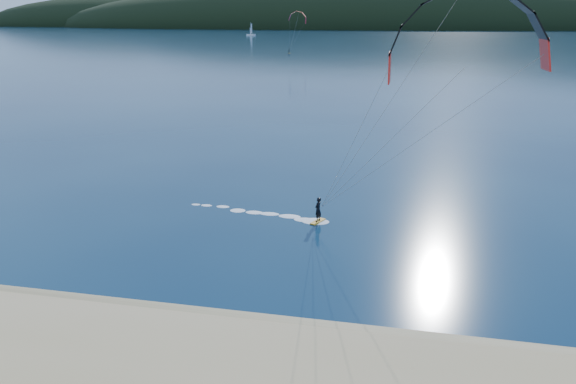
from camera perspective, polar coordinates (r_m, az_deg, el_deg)
The scene contains 6 objects.
ground at distance 24.09m, azimuth -14.39°, elevation -18.14°, with size 1800.00×1800.00×0.00m, color #08203D.
wet_sand at distance 27.47m, azimuth -10.24°, elevation -12.87°, with size 220.00×2.50×0.10m.
headland at distance 762.73m, azimuth 11.74°, elevation 16.27°, with size 1200.00×310.00×140.00m.
kitesurfer_near at distance 31.65m, azimuth 17.01°, elevation 11.63°, with size 23.43×7.98×14.44m.
kitesurfer_far at distance 220.19m, azimuth 0.97°, elevation 17.24°, with size 8.19×5.80×14.72m.
sailboat at distance 438.46m, azimuth -3.84°, elevation 15.91°, with size 7.26×4.56×10.15m.
Camera 1 is at (9.46, -17.27, 13.87)m, focal length 34.45 mm.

